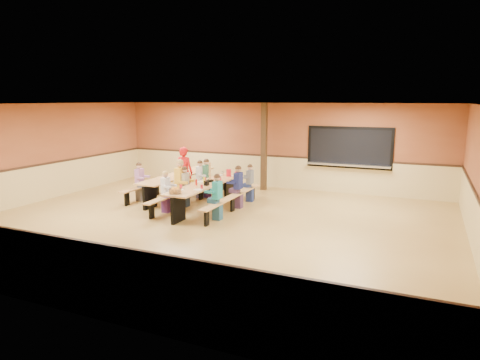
% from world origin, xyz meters
% --- Properties ---
extents(ground, '(12.00, 12.00, 0.00)m').
position_xyz_m(ground, '(0.00, 0.00, 0.00)').
color(ground, olive).
rests_on(ground, ground).
extents(room_envelope, '(12.04, 10.04, 3.02)m').
position_xyz_m(room_envelope, '(0.00, 0.00, 0.69)').
color(room_envelope, brown).
rests_on(room_envelope, ground).
extents(kitchen_pass_through, '(2.78, 0.28, 1.38)m').
position_xyz_m(kitchen_pass_through, '(2.60, 4.96, 1.49)').
color(kitchen_pass_through, black).
rests_on(kitchen_pass_through, ground).
extents(structural_post, '(0.18, 0.18, 3.00)m').
position_xyz_m(structural_post, '(-0.20, 4.40, 1.50)').
color(structural_post, '#322110').
rests_on(structural_post, ground).
extents(cafeteria_table_main, '(1.91, 3.70, 0.74)m').
position_xyz_m(cafeteria_table_main, '(-0.80, 1.29, 0.53)').
color(cafeteria_table_main, '#BC874A').
rests_on(cafeteria_table_main, ground).
extents(cafeteria_table_second, '(1.91, 3.70, 0.74)m').
position_xyz_m(cafeteria_table_second, '(-2.31, 2.18, 0.53)').
color(cafeteria_table_second, '#BC874A').
rests_on(cafeteria_table_second, ground).
extents(seated_child_white_left, '(0.34, 0.28, 1.16)m').
position_xyz_m(seated_child_white_left, '(-1.62, 0.44, 0.58)').
color(seated_child_white_left, silver).
rests_on(seated_child_white_left, ground).
extents(seated_adult_yellow, '(0.45, 0.37, 1.38)m').
position_xyz_m(seated_adult_yellow, '(-1.62, 1.22, 0.69)').
color(seated_adult_yellow, gold).
rests_on(seated_adult_yellow, ground).
extents(seated_child_grey_left, '(0.36, 0.30, 1.20)m').
position_xyz_m(seated_child_grey_left, '(-1.62, 2.41, 0.60)').
color(seated_child_grey_left, silver).
rests_on(seated_child_grey_left, ground).
extents(seated_child_teal_right, '(0.37, 0.30, 1.21)m').
position_xyz_m(seated_child_teal_right, '(0.03, 0.35, 0.60)').
color(seated_child_teal_right, teal).
rests_on(seated_child_teal_right, ground).
extents(seated_child_navy_right, '(0.38, 0.31, 1.23)m').
position_xyz_m(seated_child_navy_right, '(0.03, 1.70, 0.61)').
color(seated_child_navy_right, '#151B4E').
rests_on(seated_child_navy_right, ground).
extents(seated_child_char_right, '(0.34, 0.28, 1.15)m').
position_xyz_m(seated_child_char_right, '(0.03, 2.59, 0.57)').
color(seated_child_char_right, '#555861').
rests_on(seated_child_char_right, ground).
extents(seated_child_purple_sec, '(0.36, 0.30, 1.19)m').
position_xyz_m(seated_child_purple_sec, '(-3.13, 1.28, 0.60)').
color(seated_child_purple_sec, '#9A639B').
rests_on(seated_child_purple_sec, ground).
extents(seated_child_green_sec, '(0.38, 0.31, 1.23)m').
position_xyz_m(seated_child_green_sec, '(-1.48, 2.58, 0.62)').
color(seated_child_green_sec, '#356E4F').
rests_on(seated_child_green_sec, ground).
extents(seated_child_tan_sec, '(0.35, 0.29, 1.18)m').
position_xyz_m(seated_child_tan_sec, '(-1.48, 1.23, 0.59)').
color(seated_child_tan_sec, '#A39B84').
rests_on(seated_child_tan_sec, ground).
extents(standing_woman, '(0.60, 0.39, 1.63)m').
position_xyz_m(standing_woman, '(-2.17, 2.35, 0.82)').
color(standing_woman, red).
rests_on(standing_woman, ground).
extents(punch_pitcher, '(0.16, 0.16, 0.22)m').
position_xyz_m(punch_pitcher, '(-0.70, 2.59, 0.85)').
color(punch_pitcher, red).
rests_on(punch_pitcher, cafeteria_table_main).
extents(chip_bowl, '(0.32, 0.32, 0.15)m').
position_xyz_m(chip_bowl, '(-0.90, -0.21, 0.81)').
color(chip_bowl, '#FFA028').
rests_on(chip_bowl, cafeteria_table_main).
extents(napkin_dispenser, '(0.10, 0.14, 0.13)m').
position_xyz_m(napkin_dispenser, '(-0.66, 1.03, 0.80)').
color(napkin_dispenser, black).
rests_on(napkin_dispenser, cafeteria_table_main).
extents(condiment_mustard, '(0.06, 0.06, 0.17)m').
position_xyz_m(condiment_mustard, '(-0.89, 1.32, 0.82)').
color(condiment_mustard, yellow).
rests_on(condiment_mustard, cafeteria_table_main).
extents(condiment_ketchup, '(0.06, 0.06, 0.17)m').
position_xyz_m(condiment_ketchup, '(-0.92, 0.93, 0.82)').
color(condiment_ketchup, '#B2140F').
rests_on(condiment_ketchup, cafeteria_table_main).
extents(table_paddle, '(0.16, 0.16, 0.56)m').
position_xyz_m(table_paddle, '(-0.81, 1.55, 0.88)').
color(table_paddle, black).
rests_on(table_paddle, cafeteria_table_main).
extents(place_settings, '(0.65, 3.30, 0.11)m').
position_xyz_m(place_settings, '(-0.80, 1.29, 0.80)').
color(place_settings, beige).
rests_on(place_settings, cafeteria_table_main).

